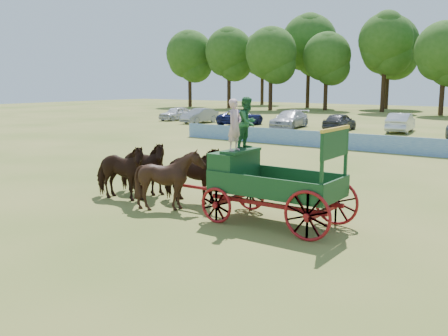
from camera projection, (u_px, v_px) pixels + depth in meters
ground at (170, 213)px, 16.12m from camera, size 160.00×160.00×0.00m
horse_lead_left at (119, 172)px, 17.82m from camera, size 2.56×1.49×2.04m
horse_lead_right at (141, 168)px, 18.70m from camera, size 2.53×1.39×2.04m
horse_wheel_left at (170, 180)px, 16.44m from camera, size 2.07×1.89×2.04m
horse_wheel_right at (191, 175)px, 17.32m from camera, size 2.60×1.61×2.04m
farm_dray at (255, 167)px, 15.10m from camera, size 6.00×2.00×3.74m
sponsor_banner at (351, 142)px, 31.03m from camera, size 26.00×0.08×1.05m
parked_cars at (322, 121)px, 44.62m from camera, size 37.09×7.52×1.61m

